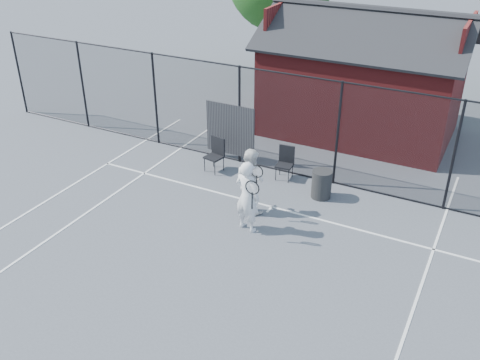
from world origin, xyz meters
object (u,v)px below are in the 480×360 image
at_px(player_back, 250,180).
at_px(chair_left, 214,156).
at_px(player_front, 247,196).
at_px(chair_right, 284,164).
at_px(clubhouse, 362,86).
at_px(waste_bin, 322,184).

relative_size(player_back, chair_left, 1.74).
bearing_deg(player_front, chair_right, 94.73).
xyz_separation_m(clubhouse, waste_bin, (0.45, -4.90, -1.22)).
bearing_deg(chair_left, chair_right, 24.85).
xyz_separation_m(player_back, chair_left, (-1.92, 1.46, -0.37)).
bearing_deg(chair_right, player_front, -90.89).
height_order(player_front, waste_bin, player_front).
bearing_deg(chair_right, clubhouse, 73.50).
xyz_separation_m(player_back, chair_right, (0.11, 1.96, -0.39)).
xyz_separation_m(player_back, waste_bin, (1.41, 1.46, -0.47)).
bearing_deg(player_front, waste_bin, 65.22).
relative_size(clubhouse, player_back, 3.77).
bearing_deg(waste_bin, player_front, -114.78).
xyz_separation_m(clubhouse, chair_right, (-0.85, -4.40, -1.14)).
distance_m(clubhouse, chair_left, 5.79).
height_order(chair_left, chair_right, chair_left).
bearing_deg(waste_bin, chair_left, 180.00).
distance_m(player_front, chair_left, 3.26).
xyz_separation_m(clubhouse, player_back, (-0.96, -6.36, -0.74)).
bearing_deg(chair_right, chair_left, -171.77).
height_order(player_back, chair_right, player_back).
distance_m(clubhouse, player_front, 7.27).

